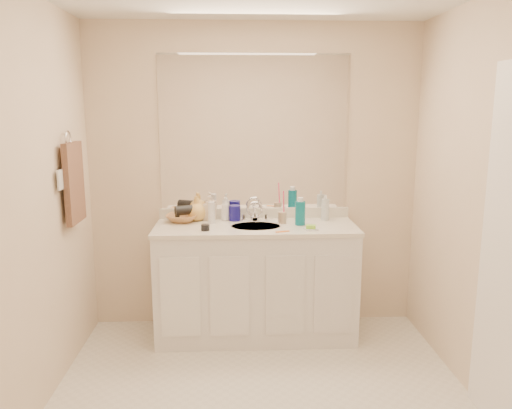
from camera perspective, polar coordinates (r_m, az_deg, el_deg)
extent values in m
cube|color=beige|center=(3.98, -0.20, 3.02)|extent=(2.60, 0.02, 2.40)
cube|color=beige|center=(1.45, 3.92, -11.49)|extent=(2.60, 0.02, 2.40)
cube|color=beige|center=(2.93, -25.45, -0.99)|extent=(0.02, 2.60, 2.40)
cube|color=beige|center=(3.06, 25.98, -0.55)|extent=(0.02, 2.60, 2.40)
cube|color=white|center=(3.90, -0.03, -8.91)|extent=(1.50, 0.55, 0.85)
cube|color=silver|center=(3.77, -0.03, -2.61)|extent=(1.52, 0.57, 0.03)
cube|color=silver|center=(4.01, -0.19, -0.97)|extent=(1.52, 0.03, 0.08)
cylinder|color=beige|center=(3.75, -0.02, -2.64)|extent=(0.37, 0.37, 0.02)
cylinder|color=silver|center=(3.91, -0.13, -1.06)|extent=(0.02, 0.02, 0.11)
cube|color=white|center=(3.94, -0.20, 8.21)|extent=(1.48, 0.01, 1.20)
cylinder|color=navy|center=(3.91, -2.43, -0.98)|extent=(0.10, 0.10, 0.12)
cylinder|color=tan|center=(3.83, 3.03, -1.51)|extent=(0.08, 0.08, 0.09)
cylinder|color=#FF4374|center=(3.81, 3.19, 0.06)|extent=(0.02, 0.04, 0.21)
cylinder|color=#0A6C81|center=(3.78, 5.07, -0.99)|extent=(0.08, 0.08, 0.18)
cylinder|color=silver|center=(3.97, 7.91, -0.58)|extent=(0.08, 0.08, 0.17)
cube|color=white|center=(3.64, 6.29, -2.83)|extent=(0.11, 0.09, 0.01)
cube|color=#8AD834|center=(3.64, 6.29, -2.54)|extent=(0.08, 0.06, 0.02)
cube|color=orange|center=(3.58, 3.04, -3.10)|extent=(0.11, 0.05, 0.00)
cylinder|color=black|center=(3.62, -5.82, -2.63)|extent=(0.06, 0.06, 0.04)
cylinder|color=silver|center=(3.83, -5.11, -0.94)|extent=(0.07, 0.07, 0.17)
imported|color=white|center=(3.92, -3.51, -0.52)|extent=(0.09, 0.09, 0.18)
imported|color=beige|center=(3.94, -5.31, -0.38)|extent=(0.11, 0.11, 0.19)
imported|color=#E9B85A|center=(3.94, -6.79, -0.44)|extent=(0.20, 0.20, 0.19)
imported|color=#AB7445|center=(3.92, -8.39, -1.51)|extent=(0.29, 0.29, 0.06)
cylinder|color=black|center=(3.91, -8.13, -0.65)|extent=(0.17, 0.13, 0.08)
torus|color=silver|center=(3.59, -20.70, 7.06)|extent=(0.01, 0.11, 0.11)
cube|color=#4C3429|center=(3.62, -20.07, 2.34)|extent=(0.04, 0.32, 0.55)
cube|color=silver|center=(3.43, -21.47, 2.64)|extent=(0.01, 0.08, 0.13)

